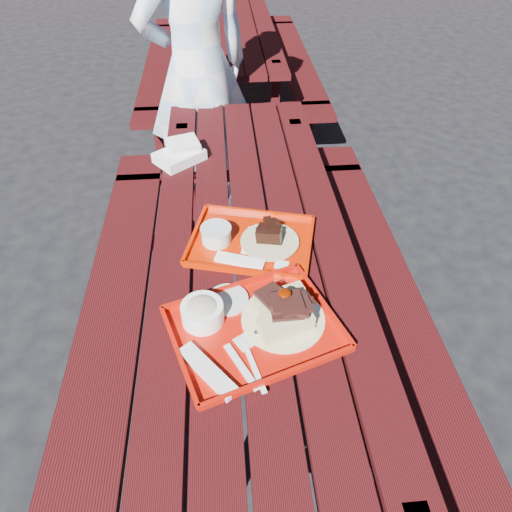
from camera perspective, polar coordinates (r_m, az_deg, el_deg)
The scene contains 7 objects.
ground at distance 2.27m, azimuth -0.32°, elevation -12.72°, with size 60.00×60.00×0.00m, color black.
picnic_table_near at distance 1.84m, azimuth -0.38°, elevation -2.78°, with size 1.41×2.40×0.75m.
picnic_table_far at distance 4.29m, azimuth -3.56°, elevation 24.92°, with size 1.41×2.40×0.75m.
near_tray at distance 1.40m, azimuth -0.62°, elevation -7.87°, with size 0.58×0.52×0.15m.
far_tray at distance 1.68m, azimuth -0.88°, elevation 2.01°, with size 0.51×0.44×0.07m.
white_cloth at distance 2.20m, azimuth -9.43°, elevation 12.58°, with size 0.26×0.25×0.09m.
person at distance 2.79m, azimuth -7.35°, elevation 22.17°, with size 0.66×0.43×1.81m, color #B5D8FC.
Camera 1 is at (-0.09, -1.28, 1.87)m, focal length 32.00 mm.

